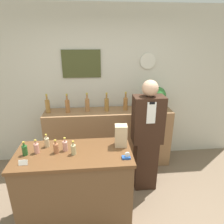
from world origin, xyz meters
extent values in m
cube|color=beige|center=(0.00, 2.00, 1.35)|extent=(5.20, 0.06, 2.70)
cube|color=#3E4220|center=(-0.33, 1.96, 1.77)|extent=(0.64, 0.02, 0.45)
cylinder|color=beige|center=(0.79, 1.95, 1.81)|extent=(0.27, 0.03, 0.27)
cube|color=#8E6642|center=(0.09, 1.72, 0.51)|extent=(2.16, 0.44, 1.02)
cube|color=brown|center=(-0.40, 0.54, 0.46)|extent=(1.29, 0.60, 0.93)
cube|color=brown|center=(-0.40, 0.54, 0.95)|extent=(1.32, 0.63, 0.04)
cylinder|color=#2D5123|center=(-0.96, 0.30, 0.28)|extent=(0.07, 0.07, 0.26)
cylinder|color=tan|center=(-0.68, 0.30, 0.28)|extent=(0.07, 0.07, 0.26)
cylinder|color=tan|center=(-0.40, 0.30, 0.28)|extent=(0.07, 0.07, 0.26)
cylinder|color=#9E6B38|center=(-0.12, 0.30, 0.28)|extent=(0.07, 0.07, 0.26)
cylinder|color=#2D5123|center=(0.16, 0.30, 0.28)|extent=(0.07, 0.07, 0.26)
cube|color=#331E14|center=(0.59, 1.05, 0.39)|extent=(0.32, 0.25, 0.78)
cube|color=#331E14|center=(0.59, 1.05, 1.11)|extent=(0.42, 0.25, 0.68)
cube|color=white|center=(0.59, 0.92, 1.26)|extent=(0.12, 0.01, 0.30)
cube|color=black|center=(0.59, 0.92, 1.40)|extent=(0.07, 0.01, 0.03)
sphere|color=tan|center=(0.59, 1.05, 1.56)|extent=(0.22, 0.22, 0.22)
cylinder|color=#B27047|center=(0.93, 1.73, 1.08)|extent=(0.19, 0.19, 0.12)
sphere|color=#2D6B2D|center=(0.93, 1.73, 1.26)|extent=(0.30, 0.30, 0.30)
cube|color=tan|center=(0.15, 0.64, 1.10)|extent=(0.15, 0.13, 0.27)
cube|color=#1E4799|center=(0.17, 0.36, 0.98)|extent=(0.09, 0.06, 0.02)
cylinder|color=silver|center=(0.19, 0.36, 1.01)|extent=(0.06, 0.02, 0.06)
cube|color=white|center=(-0.89, 0.35, 0.99)|extent=(0.09, 0.02, 0.06)
cylinder|color=#255625|center=(-0.93, 0.54, 1.02)|extent=(0.06, 0.06, 0.11)
cylinder|color=#255625|center=(-0.93, 0.54, 1.10)|extent=(0.02, 0.02, 0.04)
cylinder|color=#B29933|center=(-0.93, 0.54, 1.12)|extent=(0.02, 0.02, 0.01)
cylinder|color=tan|center=(-0.81, 0.57, 1.02)|extent=(0.06, 0.06, 0.11)
cylinder|color=tan|center=(-0.81, 0.57, 1.10)|extent=(0.02, 0.02, 0.04)
cylinder|color=#B29933|center=(-0.81, 0.57, 1.12)|extent=(0.02, 0.02, 0.01)
cylinder|color=tan|center=(-0.72, 0.70, 1.02)|extent=(0.06, 0.06, 0.11)
cylinder|color=tan|center=(-0.72, 0.70, 1.10)|extent=(0.02, 0.02, 0.04)
cylinder|color=#B29933|center=(-0.72, 0.70, 1.12)|extent=(0.02, 0.02, 0.01)
cylinder|color=#9F613F|center=(-0.59, 0.55, 1.02)|extent=(0.06, 0.06, 0.11)
cylinder|color=#9F613F|center=(-0.59, 0.55, 1.10)|extent=(0.02, 0.02, 0.04)
cylinder|color=#B29933|center=(-0.59, 0.55, 1.12)|extent=(0.02, 0.02, 0.01)
cylinder|color=tan|center=(-0.49, 0.59, 1.02)|extent=(0.06, 0.06, 0.11)
cylinder|color=tan|center=(-0.49, 0.59, 1.10)|extent=(0.02, 0.02, 0.04)
cylinder|color=#B29933|center=(-0.49, 0.59, 1.12)|extent=(0.02, 0.02, 0.01)
cylinder|color=tan|center=(-0.39, 0.50, 1.02)|extent=(0.06, 0.06, 0.11)
cylinder|color=tan|center=(-0.39, 0.50, 1.10)|extent=(0.02, 0.02, 0.04)
cylinder|color=#B29933|center=(-0.39, 0.50, 1.12)|extent=(0.02, 0.02, 0.01)
cylinder|color=#9F7036|center=(-0.91, 1.73, 1.13)|extent=(0.07, 0.07, 0.22)
cylinder|color=#9F7036|center=(-0.91, 1.73, 1.27)|extent=(0.03, 0.03, 0.08)
cylinder|color=#B29933|center=(-0.91, 1.73, 1.32)|extent=(0.03, 0.03, 0.03)
cylinder|color=#A06436|center=(-0.58, 1.71, 1.13)|extent=(0.07, 0.07, 0.22)
cylinder|color=#A06436|center=(-0.58, 1.71, 1.27)|extent=(0.03, 0.03, 0.08)
cylinder|color=#B29933|center=(-0.58, 1.71, 1.32)|extent=(0.03, 0.03, 0.03)
cylinder|color=#A36C3F|center=(-0.26, 1.74, 1.13)|extent=(0.07, 0.07, 0.22)
cylinder|color=#A36C3F|center=(-0.26, 1.74, 1.27)|extent=(0.03, 0.03, 0.08)
cylinder|color=#B29933|center=(-0.26, 1.74, 1.32)|extent=(0.03, 0.03, 0.03)
cylinder|color=olive|center=(0.06, 1.72, 1.13)|extent=(0.07, 0.07, 0.22)
cylinder|color=olive|center=(0.06, 1.72, 1.27)|extent=(0.03, 0.03, 0.08)
cylinder|color=#B29933|center=(0.06, 1.72, 1.32)|extent=(0.03, 0.03, 0.03)
cylinder|color=#9A6433|center=(0.39, 1.73, 1.13)|extent=(0.07, 0.07, 0.22)
cylinder|color=#9A6433|center=(0.39, 1.73, 1.27)|extent=(0.03, 0.03, 0.08)
cylinder|color=#B29933|center=(0.39, 1.73, 1.32)|extent=(0.03, 0.03, 0.03)
cylinder|color=#9D6833|center=(0.71, 1.71, 1.13)|extent=(0.07, 0.07, 0.22)
cylinder|color=#9D6833|center=(0.71, 1.71, 1.27)|extent=(0.03, 0.03, 0.08)
cylinder|color=#B29933|center=(0.71, 1.71, 1.32)|extent=(0.03, 0.03, 0.03)
camera|label=1|loc=(-0.15, -1.45, 2.19)|focal=32.00mm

